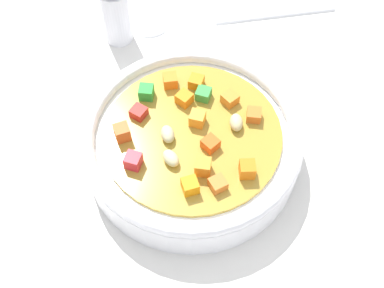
# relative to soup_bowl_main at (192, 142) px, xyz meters

# --- Properties ---
(ground_plane) EXTENTS (1.40, 1.40, 0.02)m
(ground_plane) POSITION_rel_soup_bowl_main_xyz_m (-0.00, -0.00, -0.04)
(ground_plane) COLOR silver
(soup_bowl_main) EXTENTS (0.21, 0.21, 0.05)m
(soup_bowl_main) POSITION_rel_soup_bowl_main_xyz_m (0.00, 0.00, 0.00)
(soup_bowl_main) COLOR white
(soup_bowl_main) RESTS_ON ground_plane
(spoon) EXTENTS (0.22, 0.14, 0.01)m
(spoon) POSITION_rel_soup_bowl_main_xyz_m (0.04, -0.19, -0.02)
(spoon) COLOR silver
(spoon) RESTS_ON ground_plane
(pepper_shaker) EXTENTS (0.03, 0.03, 0.09)m
(pepper_shaker) POSITION_rel_soup_bowl_main_xyz_m (0.14, -0.12, 0.02)
(pepper_shaker) COLOR silver
(pepper_shaker) RESTS_ON ground_plane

